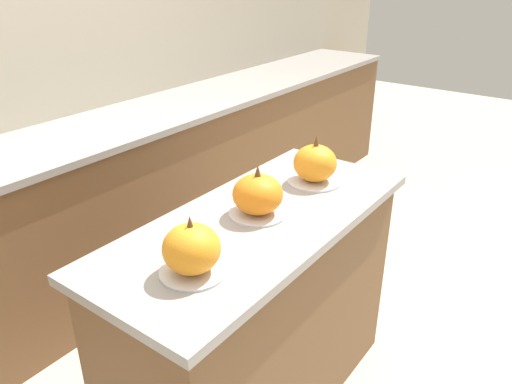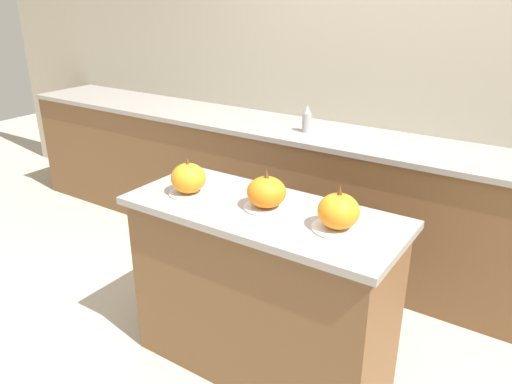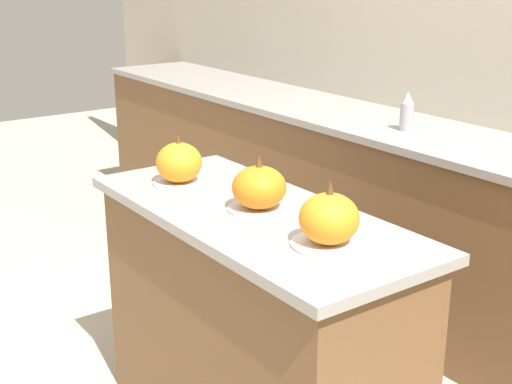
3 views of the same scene
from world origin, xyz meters
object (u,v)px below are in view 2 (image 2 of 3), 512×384
object	(u,v)px
pumpkin_cake_right	(339,212)
bottle_tall	(307,119)
pumpkin_cake_left	(188,179)
pumpkin_cake_center	(266,193)

from	to	relation	value
pumpkin_cake_right	bottle_tall	world-z (taller)	bottle_tall
pumpkin_cake_left	pumpkin_cake_center	size ratio (longest dim) A/B	0.95
pumpkin_cake_right	pumpkin_cake_left	bearing A→B (deg)	-176.29
pumpkin_cake_center	bottle_tall	distance (m)	1.18
pumpkin_cake_left	bottle_tall	world-z (taller)	bottle_tall
pumpkin_cake_center	pumpkin_cake_right	bearing A→B (deg)	-2.60
bottle_tall	pumpkin_cake_left	bearing A→B (deg)	-90.46
pumpkin_cake_right	pumpkin_cake_center	bearing A→B (deg)	177.40
pumpkin_cake_left	pumpkin_cake_right	bearing A→B (deg)	3.71
pumpkin_cake_center	bottle_tall	size ratio (longest dim) A/B	1.16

